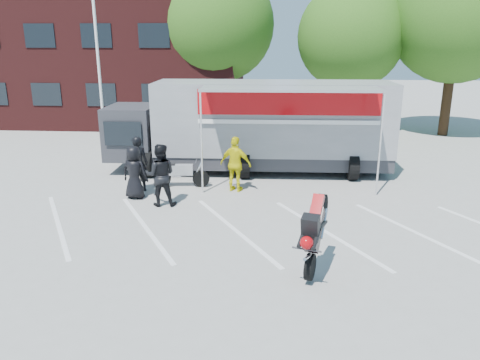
# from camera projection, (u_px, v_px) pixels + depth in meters

# --- Properties ---
(ground) EXTENTS (100.00, 100.00, 0.00)m
(ground) POSITION_uv_depth(u_px,v_px,m) (223.00, 245.00, 11.40)
(ground) COLOR #9A9A95
(ground) RESTS_ON ground
(parking_bay_lines) EXTENTS (18.09, 13.33, 0.01)m
(parking_bay_lines) POSITION_uv_depth(u_px,v_px,m) (227.00, 229.00, 12.35)
(parking_bay_lines) COLOR white
(parking_bay_lines) RESTS_ON ground
(office_building) EXTENTS (18.00, 8.00, 7.00)m
(office_building) POSITION_uv_depth(u_px,v_px,m) (91.00, 62.00, 28.30)
(office_building) COLOR #421515
(office_building) RESTS_ON ground
(flagpole) EXTENTS (1.61, 0.12, 8.00)m
(flagpole) POSITION_uv_depth(u_px,v_px,m) (102.00, 34.00, 19.94)
(flagpole) COLOR white
(flagpole) RESTS_ON ground
(tree_left) EXTENTS (6.12, 6.12, 8.64)m
(tree_left) POSITION_uv_depth(u_px,v_px,m) (217.00, 25.00, 25.22)
(tree_left) COLOR #382314
(tree_left) RESTS_ON ground
(tree_mid) EXTENTS (5.44, 5.44, 7.68)m
(tree_mid) POSITION_uv_depth(u_px,v_px,m) (351.00, 37.00, 23.94)
(tree_mid) COLOR #382314
(tree_mid) RESTS_ON ground
(tree_right) EXTENTS (6.46, 6.46, 9.12)m
(tree_right) POSITION_uv_depth(u_px,v_px,m) (457.00, 17.00, 22.84)
(tree_right) COLOR #382314
(tree_right) RESTS_ON ground
(transporter_truck) EXTENTS (10.61, 5.28, 3.34)m
(transporter_truck) POSITION_uv_depth(u_px,v_px,m) (259.00, 171.00, 17.85)
(transporter_truck) COLOR gray
(transporter_truck) RESTS_ON ground
(parked_motorcycle) EXTENTS (1.96, 0.81, 1.00)m
(parked_motorcycle) POSITION_uv_depth(u_px,v_px,m) (182.00, 187.00, 15.91)
(parked_motorcycle) COLOR silver
(parked_motorcycle) RESTS_ON ground
(stunt_bike_rider) EXTENTS (1.19, 1.75, 1.88)m
(stunt_bike_rider) POSITION_uv_depth(u_px,v_px,m) (316.00, 269.00, 10.22)
(stunt_bike_rider) COLOR black
(stunt_bike_rider) RESTS_ON ground
(spectator_leather_a) EXTENTS (0.90, 0.67, 1.67)m
(spectator_leather_a) POSITION_uv_depth(u_px,v_px,m) (134.00, 172.00, 14.55)
(spectator_leather_a) COLOR black
(spectator_leather_a) RESTS_ON ground
(spectator_leather_b) EXTENTS (0.76, 0.59, 1.84)m
(spectator_leather_b) POSITION_uv_depth(u_px,v_px,m) (138.00, 164.00, 15.22)
(spectator_leather_b) COLOR black
(spectator_leather_b) RESTS_ON ground
(spectator_leather_c) EXTENTS (0.98, 0.80, 1.88)m
(spectator_leather_c) POSITION_uv_depth(u_px,v_px,m) (160.00, 175.00, 13.90)
(spectator_leather_c) COLOR black
(spectator_leather_c) RESTS_ON ground
(spectator_hivis) EXTENTS (1.15, 0.75, 1.82)m
(spectator_hivis) POSITION_uv_depth(u_px,v_px,m) (236.00, 164.00, 15.21)
(spectator_hivis) COLOR yellow
(spectator_hivis) RESTS_ON ground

